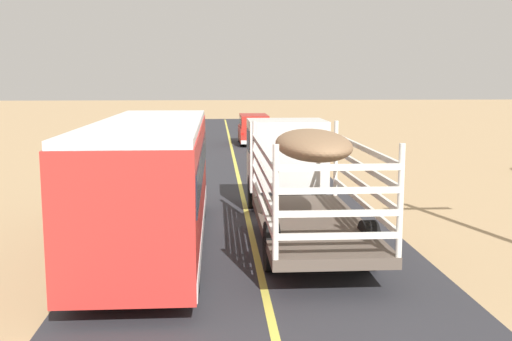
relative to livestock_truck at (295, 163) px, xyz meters
The scene contains 3 objects.
livestock_truck is the anchor object (origin of this frame).
bus 4.65m from the livestock_truck, 147.01° to the right, with size 2.54×10.00×3.21m.
car_far 22.06m from the livestock_truck, 89.58° to the left, with size 1.90×4.62×1.93m.
Camera 1 is at (-0.94, -5.23, 4.22)m, focal length 42.53 mm.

